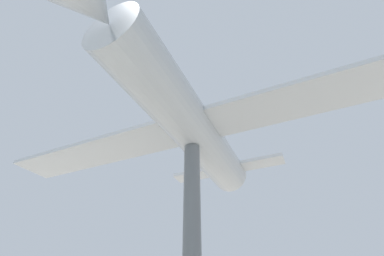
% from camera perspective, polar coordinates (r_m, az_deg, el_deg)
% --- Properties ---
extents(support_pylon_central, '(0.60, 0.60, 6.78)m').
position_cam_1_polar(support_pylon_central, '(8.81, 0.00, -23.68)').
color(support_pylon_central, slate).
rests_on(support_pylon_central, ground_plane).
extents(suspended_airplane, '(19.09, 12.14, 3.09)m').
position_cam_1_polar(suspended_airplane, '(10.33, -0.61, 0.82)').
color(suspended_airplane, '#B2B7BC').
rests_on(suspended_airplane, support_pylon_central).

